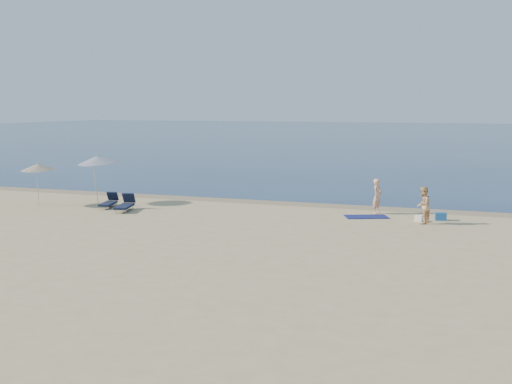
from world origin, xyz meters
TOP-DOWN VIEW (x-y plane):
  - ground at (0.00, 0.00)m, footprint 160.00×160.00m
  - sea at (0.00, 100.00)m, footprint 240.00×160.00m
  - wet_sand_strip at (0.00, 19.40)m, footprint 240.00×1.60m
  - person_left at (3.28, 17.79)m, footprint 0.53×0.68m
  - person_right at (5.53, 15.84)m, footprint 0.76×0.89m
  - beach_towel at (2.98, 16.67)m, footprint 2.15×1.71m
  - white_bag at (5.31, 16.36)m, footprint 0.34×0.30m
  - blue_cooler at (6.19, 16.97)m, footprint 0.54×0.43m
  - umbrella_near at (-10.79, 16.21)m, footprint 2.66×2.67m
  - umbrella_far at (-13.19, 14.57)m, footprint 1.83×1.84m
  - lounger_left at (-8.22, 14.55)m, footprint 1.03×1.88m
  - lounger_right at (-9.51, 15.15)m, footprint 0.90×1.70m

SIDE VIEW (x-z plane):
  - ground at x=0.00m, z-range 0.00..0.00m
  - wet_sand_strip at x=0.00m, z-range 0.00..0.00m
  - sea at x=0.00m, z-range 0.00..0.01m
  - beach_towel at x=2.98m, z-range 0.00..0.03m
  - white_bag at x=5.31m, z-range 0.00..0.26m
  - blue_cooler at x=6.19m, z-range 0.00..0.34m
  - lounger_right at x=-9.51m, z-range -0.10..0.62m
  - lounger_left at x=-8.22m, z-range -0.11..0.68m
  - person_right at x=5.53m, z-range 0.00..1.59m
  - person_left at x=3.28m, z-range 0.00..1.63m
  - umbrella_far at x=-13.19m, z-range 0.85..3.06m
  - umbrella_near at x=-10.79m, z-range 0.96..3.56m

